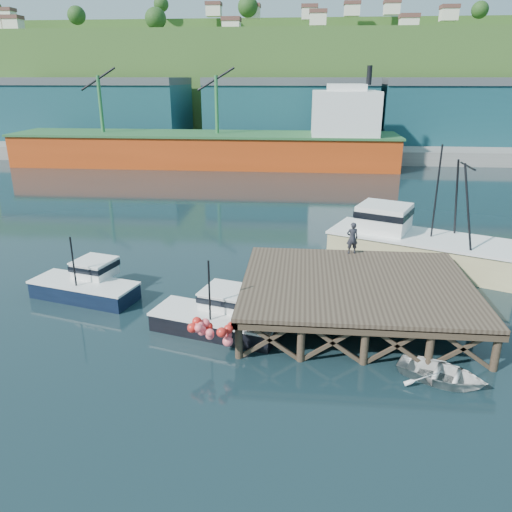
# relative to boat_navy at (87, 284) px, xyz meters

# --- Properties ---
(ground) EXTENTS (300.00, 300.00, 0.00)m
(ground) POSITION_rel_boat_navy_xyz_m (9.98, -1.27, -0.80)
(ground) COLOR black
(ground) RESTS_ON ground
(wharf) EXTENTS (12.00, 10.00, 2.62)m
(wharf) POSITION_rel_boat_navy_xyz_m (15.48, -1.46, 1.14)
(wharf) COLOR brown
(wharf) RESTS_ON ground
(far_quay) EXTENTS (160.00, 40.00, 2.00)m
(far_quay) POSITION_rel_boat_navy_xyz_m (9.98, 68.73, 0.20)
(far_quay) COLOR gray
(far_quay) RESTS_ON ground
(warehouse_left) EXTENTS (32.00, 16.00, 9.00)m
(warehouse_left) POSITION_rel_boat_navy_xyz_m (-25.02, 63.73, 5.70)
(warehouse_left) COLOR #194553
(warehouse_left) RESTS_ON far_quay
(warehouse_mid) EXTENTS (28.00, 16.00, 9.00)m
(warehouse_mid) POSITION_rel_boat_navy_xyz_m (9.98, 63.73, 5.70)
(warehouse_mid) COLOR #194553
(warehouse_mid) RESTS_ON far_quay
(warehouse_right) EXTENTS (30.00, 16.00, 9.00)m
(warehouse_right) POSITION_rel_boat_navy_xyz_m (39.98, 63.73, 5.70)
(warehouse_right) COLOR #194553
(warehouse_right) RESTS_ON far_quay
(cargo_ship) EXTENTS (55.50, 10.00, 13.75)m
(cargo_ship) POSITION_rel_boat_navy_xyz_m (1.51, 46.73, 2.51)
(cargo_ship) COLOR #BE3E11
(cargo_ship) RESTS_ON ground
(hillside) EXTENTS (220.00, 50.00, 22.00)m
(hillside) POSITION_rel_boat_navy_xyz_m (9.98, 98.73, 10.20)
(hillside) COLOR #2D511E
(hillside) RESTS_ON ground
(boat_navy) EXTENTS (6.74, 4.33, 3.98)m
(boat_navy) POSITION_rel_boat_navy_xyz_m (0.00, 0.00, 0.00)
(boat_navy) COLOR black
(boat_navy) RESTS_ON ground
(boat_black) EXTENTS (7.03, 5.82, 4.09)m
(boat_black) POSITION_rel_boat_navy_xyz_m (8.39, -3.30, -0.05)
(boat_black) COLOR black
(boat_black) RESTS_ON ground
(trawler) EXTENTS (13.06, 9.06, 8.26)m
(trawler) POSITION_rel_boat_navy_xyz_m (20.42, 7.15, 0.90)
(trawler) COLOR #CCC184
(trawler) RESTS_ON ground
(dinghy) EXTENTS (4.44, 3.95, 0.76)m
(dinghy) POSITION_rel_boat_navy_xyz_m (18.64, -7.07, -0.42)
(dinghy) COLOR silver
(dinghy) RESTS_ON ground
(dockworker) EXTENTS (0.79, 0.59, 1.97)m
(dockworker) POSITION_rel_boat_navy_xyz_m (15.57, 3.13, 2.31)
(dockworker) COLOR black
(dockworker) RESTS_ON wharf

